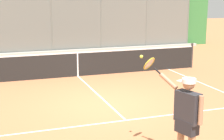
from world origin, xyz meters
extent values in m
plane|color=#B76B42|center=(0.00, 0.00, 0.00)|extent=(60.00, 60.00, 0.00)
cube|color=white|center=(0.00, 1.40, 0.00)|extent=(6.19, 0.05, 0.01)
cube|color=white|center=(0.00, -1.18, 0.00)|extent=(0.05, 5.17, 0.01)
cylinder|color=slate|center=(-8.36, -9.59, 1.56)|extent=(0.07, 0.07, 3.11)
cylinder|color=slate|center=(-5.57, -9.59, 1.56)|extent=(0.07, 0.07, 3.11)
cylinder|color=slate|center=(-2.79, -9.59, 1.56)|extent=(0.07, 0.07, 3.11)
cylinder|color=slate|center=(0.00, -9.59, 1.56)|extent=(0.07, 0.07, 3.11)
cube|color=slate|center=(0.00, -9.59, 1.56)|extent=(16.72, 0.02, 3.11)
cube|color=#387A3D|center=(0.00, -10.24, 1.55)|extent=(19.72, 0.90, 3.09)
cube|color=#ADADA8|center=(0.00, -9.41, 0.07)|extent=(17.72, 0.18, 0.15)
cylinder|color=#2D2D2D|center=(-5.09, -3.76, 0.54)|extent=(0.09, 0.09, 1.07)
cube|color=black|center=(0.00, -3.76, 0.46)|extent=(10.09, 0.02, 0.91)
cube|color=white|center=(0.00, -3.76, 0.94)|extent=(10.09, 0.04, 0.05)
cube|color=white|center=(0.00, -3.76, 0.46)|extent=(0.05, 0.04, 0.91)
cylinder|color=#A87A5B|center=(-0.12, 3.90, 0.48)|extent=(0.13, 0.13, 0.79)
cube|color=#28282D|center=(-0.16, 4.03, 0.80)|extent=(0.33, 0.46, 0.26)
cube|color=#2D2D33|center=(-0.16, 4.03, 1.16)|extent=(0.34, 0.53, 0.57)
cylinder|color=#A87A5B|center=(-0.24, 4.32, 1.18)|extent=(0.08, 0.08, 0.52)
cylinder|color=#A87A5B|center=(0.02, 3.61, 1.56)|extent=(0.28, 0.37, 0.29)
sphere|color=#A87A5B|center=(-0.16, 4.03, 1.60)|extent=(0.22, 0.22, 0.22)
cylinder|color=white|center=(-0.16, 4.03, 1.66)|extent=(0.31, 0.31, 0.08)
cube|color=white|center=(-0.12, 3.92, 1.62)|extent=(0.23, 0.24, 0.02)
cylinder|color=black|center=(0.16, 3.41, 1.72)|extent=(0.12, 0.16, 0.13)
torus|color=gold|center=(0.26, 3.25, 1.84)|extent=(0.35, 0.31, 0.26)
cylinder|color=silver|center=(0.26, 3.25, 1.84)|extent=(0.28, 0.25, 0.21)
sphere|color=#D6E042|center=(0.36, 3.10, 1.96)|extent=(0.07, 0.07, 0.07)
camera|label=1|loc=(3.10, 9.27, 3.16)|focal=56.21mm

